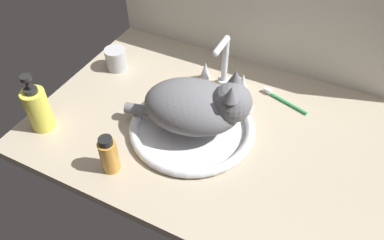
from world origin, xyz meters
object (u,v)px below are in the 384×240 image
(soap_pump_bottle, at_px, (38,109))
(amber_bottle, at_px, (109,155))
(sink_basin, at_px, (192,127))
(cat, at_px, (200,106))
(faucet, at_px, (224,67))
(toothbrush, at_px, (284,100))
(metal_jar, at_px, (116,59))

(soap_pump_bottle, bearing_deg, amber_bottle, -8.58)
(sink_basin, distance_m, soap_pump_bottle, 0.44)
(sink_basin, xyz_separation_m, cat, (0.02, 0.00, 0.09))
(sink_basin, relative_size, amber_bottle, 3.17)
(faucet, xyz_separation_m, amber_bottle, (-0.13, -0.45, -0.02))
(faucet, relative_size, toothbrush, 1.19)
(amber_bottle, height_order, soap_pump_bottle, soap_pump_bottle)
(soap_pump_bottle, distance_m, toothbrush, 0.74)
(cat, xyz_separation_m, soap_pump_bottle, (-0.42, -0.18, -0.03))
(toothbrush, bearing_deg, cat, -128.39)
(metal_jar, height_order, amber_bottle, amber_bottle)
(toothbrush, bearing_deg, soap_pump_bottle, -145.42)
(cat, relative_size, toothbrush, 2.36)
(faucet, bearing_deg, sink_basin, -90.00)
(cat, xyz_separation_m, toothbrush, (0.18, 0.23, -0.09))
(cat, xyz_separation_m, metal_jar, (-0.39, 0.15, -0.06))
(sink_basin, relative_size, toothbrush, 2.35)
(faucet, bearing_deg, metal_jar, -168.63)
(metal_jar, height_order, soap_pump_bottle, soap_pump_bottle)
(amber_bottle, bearing_deg, faucet, 73.95)
(sink_basin, xyz_separation_m, soap_pump_bottle, (-0.40, -0.18, 0.06))
(faucet, relative_size, soap_pump_bottle, 1.00)
(cat, bearing_deg, amber_bottle, -123.85)
(sink_basin, distance_m, faucet, 0.24)
(sink_basin, bearing_deg, faucet, 90.00)
(cat, relative_size, amber_bottle, 3.18)
(faucet, relative_size, metal_jar, 2.49)
(metal_jar, distance_m, soap_pump_bottle, 0.34)
(amber_bottle, xyz_separation_m, toothbrush, (0.34, 0.46, -0.05))
(soap_pump_bottle, height_order, toothbrush, soap_pump_bottle)
(sink_basin, distance_m, metal_jar, 0.40)
(faucet, distance_m, amber_bottle, 0.47)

